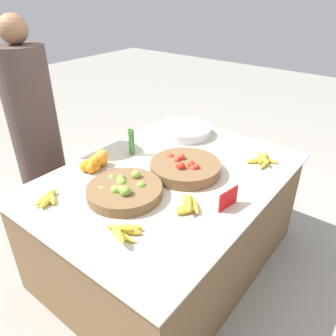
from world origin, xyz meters
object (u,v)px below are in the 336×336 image
metal_bowl (185,131)px  lime_bowl (124,190)px  tomato_basket (185,167)px  vendor_person (37,142)px  price_sign (228,199)px

metal_bowl → lime_bowl: bearing=-165.9°
lime_bowl → tomato_basket: same height
lime_bowl → metal_bowl: lime_bowl is taller
vendor_person → price_sign: bearing=-82.4°
tomato_basket → price_sign: tomato_basket is taller
metal_bowl → price_sign: size_ratio=2.75×
lime_bowl → metal_bowl: bearing=14.1°
lime_bowl → price_sign: (0.25, -0.49, 0.02)m
tomato_basket → price_sign: size_ratio=2.98×
metal_bowl → vendor_person: (-0.80, 0.70, -0.00)m
tomato_basket → price_sign: (-0.15, -0.38, 0.02)m
metal_bowl → tomato_basket: bearing=-144.4°
tomato_basket → vendor_person: size_ratio=0.28×
tomato_basket → metal_bowl: tomato_basket is taller
lime_bowl → price_sign: 0.55m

